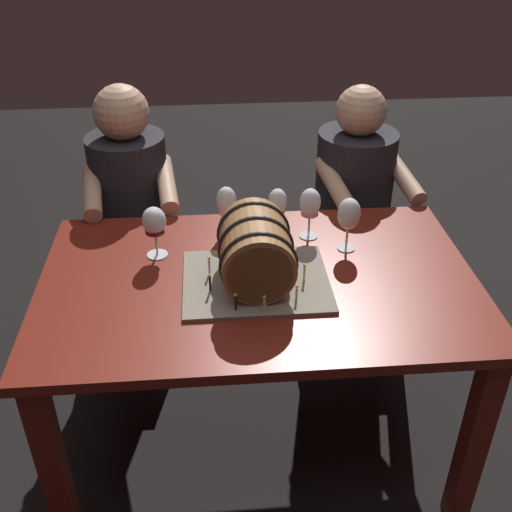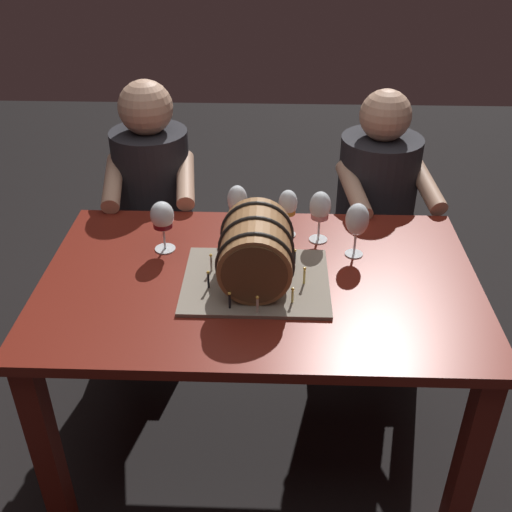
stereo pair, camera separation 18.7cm
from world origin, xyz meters
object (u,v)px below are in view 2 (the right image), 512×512
person_seated_left (157,227)px  person_seated_right (372,232)px  wine_glass_red (162,217)px  wine_glass_empty (357,220)px  dining_table (259,306)px  wine_glass_rose (320,208)px  wine_glass_amber (288,205)px  barrel_cake (256,254)px  wine_glass_white (237,202)px

person_seated_left → person_seated_right: person_seated_left is taller
wine_glass_red → person_seated_right: 1.02m
wine_glass_empty → person_seated_right: person_seated_right is taller
dining_table → wine_glass_rose: size_ratio=7.47×
wine_glass_red → wine_glass_amber: (0.42, 0.11, -0.00)m
wine_glass_red → barrel_cake: bearing=-30.8°
barrel_cake → wine_glass_empty: size_ratio=2.39×
wine_glass_amber → wine_glass_empty: (0.23, -0.12, 0.01)m
wine_glass_rose → person_seated_right: bearing=59.2°
wine_glass_red → wine_glass_rose: 0.54m
wine_glass_empty → wine_glass_white: (-0.40, 0.14, -0.01)m
wine_glass_white → person_seated_right: (0.56, 0.40, -0.35)m
wine_glass_red → person_seated_right: bearing=33.7°
wine_glass_white → person_seated_right: size_ratio=0.16×
wine_glass_red → person_seated_left: 0.65m
wine_glass_empty → wine_glass_amber: bearing=151.3°
dining_table → wine_glass_amber: wine_glass_amber is taller
wine_glass_empty → wine_glass_white: wine_glass_empty is taller
wine_glass_empty → wine_glass_rose: 0.15m
wine_glass_amber → wine_glass_empty: size_ratio=0.92×
wine_glass_white → wine_glass_empty: bearing=-19.7°
wine_glass_amber → person_seated_left: 0.78m
wine_glass_amber → wine_glass_empty: bearing=-28.7°
wine_glass_red → wine_glass_rose: size_ratio=0.97×
wine_glass_red → wine_glass_rose: (0.53, 0.08, 0.00)m
barrel_cake → wine_glass_white: 0.33m
wine_glass_white → wine_glass_rose: size_ratio=0.96×
dining_table → barrel_cake: bearing=-110.4°
dining_table → person_seated_left: bearing=123.9°
barrel_cake → person_seated_left: size_ratio=0.39×
wine_glass_amber → person_seated_left: person_seated_left is taller
wine_glass_white → person_seated_left: (-0.38, 0.40, -0.34)m
wine_glass_rose → wine_glass_amber: bearing=164.4°
wine_glass_red → wine_glass_empty: wine_glass_empty is taller
wine_glass_red → wine_glass_amber: bearing=14.9°
wine_glass_amber → dining_table: bearing=-108.2°
barrel_cake → wine_glass_rose: bearing=52.3°
wine_glass_amber → person_seated_left: (-0.56, 0.42, -0.34)m
dining_table → wine_glass_white: bearing=106.3°
wine_glass_rose → person_seated_left: bearing=145.9°
wine_glass_white → person_seated_left: size_ratio=0.15×
dining_table → wine_glass_rose: (0.20, 0.24, 0.24)m
wine_glass_empty → person_seated_right: (0.15, 0.54, -0.36)m
dining_table → wine_glass_rose: 0.40m
wine_glass_empty → person_seated_left: person_seated_left is taller
wine_glass_rose → wine_glass_empty: bearing=-38.6°
person_seated_left → person_seated_right: 0.94m
wine_glass_rose → dining_table: bearing=-129.3°
person_seated_left → wine_glass_rose: bearing=-34.1°
wine_glass_red → wine_glass_empty: 0.65m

